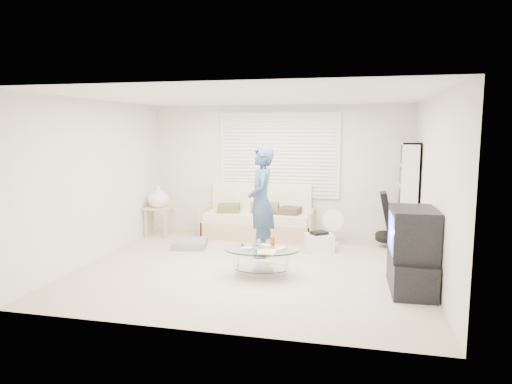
% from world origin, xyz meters
% --- Properties ---
extents(ground, '(5.00, 5.00, 0.00)m').
position_xyz_m(ground, '(0.00, 0.00, 0.00)').
color(ground, tan).
rests_on(ground, ground).
extents(room_shell, '(5.02, 4.52, 2.51)m').
position_xyz_m(room_shell, '(0.00, 0.48, 1.63)').
color(room_shell, silver).
rests_on(room_shell, ground).
extents(window_blinds, '(2.32, 0.08, 1.62)m').
position_xyz_m(window_blinds, '(0.00, 2.20, 1.55)').
color(window_blinds, silver).
rests_on(window_blinds, ground).
extents(futon_sofa, '(2.09, 0.84, 1.02)m').
position_xyz_m(futon_sofa, '(-0.32, 1.87, 0.34)').
color(futon_sofa, tan).
rests_on(futon_sofa, ground).
extents(grey_floor_pillow, '(0.67, 0.67, 0.13)m').
position_xyz_m(grey_floor_pillow, '(-1.32, 0.87, 0.06)').
color(grey_floor_pillow, gray).
rests_on(grey_floor_pillow, ground).
extents(side_table, '(0.50, 0.40, 0.98)m').
position_xyz_m(side_table, '(-2.22, 1.56, 0.73)').
color(side_table, tan).
rests_on(side_table, ground).
extents(bookshelf, '(0.29, 0.77, 1.83)m').
position_xyz_m(bookshelf, '(2.32, 1.64, 0.91)').
color(bookshelf, white).
rests_on(bookshelf, ground).
extents(guitar_case, '(0.36, 0.36, 0.95)m').
position_xyz_m(guitar_case, '(2.02, 1.65, 0.43)').
color(guitar_case, black).
rests_on(guitar_case, ground).
extents(floor_fan, '(0.38, 0.25, 0.63)m').
position_xyz_m(floor_fan, '(1.09, 1.67, 0.37)').
color(floor_fan, white).
rests_on(floor_fan, ground).
extents(storage_bin, '(0.54, 0.44, 0.33)m').
position_xyz_m(storage_bin, '(0.89, 1.14, 0.15)').
color(storage_bin, white).
rests_on(storage_bin, ground).
extents(tv_unit, '(0.57, 0.99, 1.06)m').
position_xyz_m(tv_unit, '(2.20, -0.51, 0.52)').
color(tv_unit, black).
rests_on(tv_unit, ground).
extents(coffee_table, '(1.13, 0.82, 0.51)m').
position_xyz_m(coffee_table, '(0.22, -0.37, 0.31)').
color(coffee_table, silver).
rests_on(coffee_table, ground).
extents(standing_person, '(0.57, 0.73, 1.77)m').
position_xyz_m(standing_person, '(-0.01, 0.63, 0.89)').
color(standing_person, navy).
rests_on(standing_person, ground).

